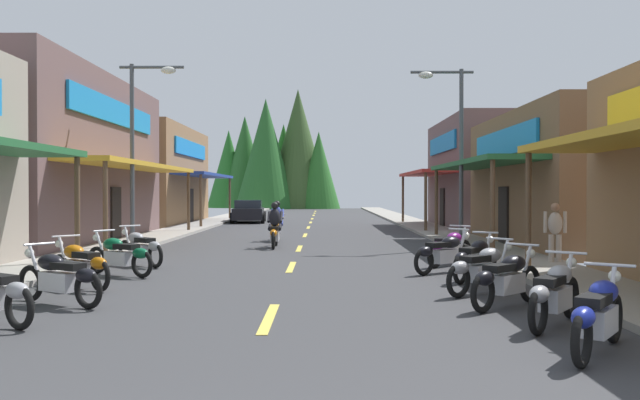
# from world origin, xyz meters

# --- Properties ---
(ground) EXTENTS (10.13, 88.50, 0.10)m
(ground) POSITION_xyz_m (0.00, 29.25, -0.05)
(ground) COLOR #38383A
(sidewalk_left) EXTENTS (2.09, 88.50, 0.12)m
(sidewalk_left) POSITION_xyz_m (-6.11, 29.25, 0.06)
(sidewalk_left) COLOR #9E9991
(sidewalk_left) RESTS_ON ground
(sidewalk_right) EXTENTS (2.09, 88.50, 0.12)m
(sidewalk_right) POSITION_xyz_m (6.11, 29.25, 0.06)
(sidewalk_right) COLOR gray
(sidewalk_right) RESTS_ON ground
(centerline_dashes) EXTENTS (0.16, 62.55, 0.01)m
(centerline_dashes) POSITION_xyz_m (0.00, 32.34, 0.01)
(centerline_dashes) COLOR #E0C64C
(centerline_dashes) RESTS_ON ground
(storefront_left_middle) EXTENTS (9.13, 13.68, 6.34)m
(storefront_left_middle) POSITION_xyz_m (-10.79, 22.78, 3.17)
(storefront_left_middle) COLOR brown
(storefront_left_middle) RESTS_ON ground
(storefront_left_far) EXTENTS (10.40, 12.18, 5.72)m
(storefront_left_far) POSITION_xyz_m (-11.42, 37.13, 2.86)
(storefront_left_far) COLOR olive
(storefront_left_far) RESTS_ON ground
(storefront_right_middle) EXTENTS (9.04, 10.77, 4.67)m
(storefront_right_middle) POSITION_xyz_m (10.73, 20.74, 2.34)
(storefront_right_middle) COLOR brown
(storefront_right_middle) RESTS_ON ground
(storefront_right_far) EXTENTS (10.03, 10.31, 5.71)m
(storefront_right_far) POSITION_xyz_m (11.23, 32.75, 2.86)
(storefront_right_far) COLOR brown
(storefront_right_far) RESTS_ON ground
(streetlamp_left) EXTENTS (2.11, 0.30, 6.10)m
(streetlamp_left) POSITION_xyz_m (-5.14, 19.24, 3.98)
(streetlamp_left) COLOR #474C51
(streetlamp_left) RESTS_ON ground
(streetlamp_right) EXTENTS (2.11, 0.30, 6.05)m
(streetlamp_right) POSITION_xyz_m (5.14, 19.91, 3.96)
(streetlamp_right) COLOR #474C51
(streetlamp_right) RESTS_ON ground
(motorcycle_parked_right_0) EXTENTS (1.33, 1.79, 1.04)m
(motorcycle_parked_right_0) POSITION_xyz_m (4.06, 5.29, 0.49)
(motorcycle_parked_right_0) COLOR black
(motorcycle_parked_right_0) RESTS_ON ground
(motorcycle_parked_right_1) EXTENTS (1.34, 1.79, 1.04)m
(motorcycle_parked_right_1) POSITION_xyz_m (4.12, 6.93, 0.49)
(motorcycle_parked_right_1) COLOR black
(motorcycle_parked_right_1) RESTS_ON ground
(motorcycle_parked_right_2) EXTENTS (1.59, 1.57, 1.04)m
(motorcycle_parked_right_2) POSITION_xyz_m (3.86, 8.49, 0.49)
(motorcycle_parked_right_2) COLOR black
(motorcycle_parked_right_2) RESTS_ON ground
(motorcycle_parked_right_3) EXTENTS (1.70, 1.46, 1.04)m
(motorcycle_parked_right_3) POSITION_xyz_m (3.81, 9.94, 0.49)
(motorcycle_parked_right_3) COLOR black
(motorcycle_parked_right_3) RESTS_ON ground
(motorcycle_parked_right_4) EXTENTS (1.37, 1.77, 1.04)m
(motorcycle_parked_right_4) POSITION_xyz_m (4.10, 11.81, 0.49)
(motorcycle_parked_right_4) COLOR black
(motorcycle_parked_right_4) RESTS_ON ground
(motorcycle_parked_right_5) EXTENTS (1.71, 1.45, 1.04)m
(motorcycle_parked_right_5) POSITION_xyz_m (3.68, 13.15, 0.49)
(motorcycle_parked_right_5) COLOR black
(motorcycle_parked_right_5) RESTS_ON ground
(motorcycle_parked_right_6) EXTENTS (1.48, 1.68, 1.04)m
(motorcycle_parked_right_6) POSITION_xyz_m (4.08, 14.64, 0.49)
(motorcycle_parked_right_6) COLOR black
(motorcycle_parked_right_6) RESTS_ON ground
(motorcycle_parked_left_1) EXTENTS (1.89, 1.18, 1.04)m
(motorcycle_parked_left_1) POSITION_xyz_m (-3.64, 8.67, 0.49)
(motorcycle_parked_left_1) COLOR black
(motorcycle_parked_left_1) RESTS_ON ground
(motorcycle_parked_left_2) EXTENTS (1.71, 1.45, 1.04)m
(motorcycle_parked_left_2) POSITION_xyz_m (-4.01, 10.63, 0.49)
(motorcycle_parked_left_2) COLOR black
(motorcycle_parked_left_2) RESTS_ON ground
(motorcycle_parked_left_3) EXTENTS (1.87, 1.22, 1.04)m
(motorcycle_parked_left_3) POSITION_xyz_m (-3.83, 12.59, 0.49)
(motorcycle_parked_left_3) COLOR black
(motorcycle_parked_left_3) RESTS_ON ground
(motorcycle_parked_left_4) EXTENTS (1.60, 1.57, 1.04)m
(motorcycle_parked_left_4) POSITION_xyz_m (-3.92, 14.63, 0.49)
(motorcycle_parked_left_4) COLOR black
(motorcycle_parked_left_4) RESTS_ON ground
(rider_cruising_lead) EXTENTS (0.60, 2.14, 1.57)m
(rider_cruising_lead) POSITION_xyz_m (-0.85, 20.17, 0.66)
(rider_cruising_lead) COLOR black
(rider_cruising_lead) RESTS_ON ground
(rider_cruising_trailing) EXTENTS (0.60, 2.14, 1.57)m
(rider_cruising_trailing) POSITION_xyz_m (-0.99, 23.27, 0.66)
(rider_cruising_trailing) COLOR black
(rider_cruising_trailing) RESTS_ON ground
(pedestrian_by_shop) EXTENTS (0.56, 0.33, 1.64)m
(pedestrian_by_shop) POSITION_xyz_m (6.77, 14.56, 0.95)
(pedestrian_by_shop) COLOR #B2A599
(pedestrian_by_shop) RESTS_ON ground
(parked_car_curbside) EXTENTS (2.28, 4.40, 1.40)m
(parked_car_curbside) POSITION_xyz_m (-3.86, 38.75, 0.69)
(parked_car_curbside) COLOR black
(parked_car_curbside) RESTS_ON ground
(treeline_backdrop) EXTENTS (15.83, 10.34, 13.79)m
(treeline_backdrop) POSITION_xyz_m (-4.83, 74.55, 5.86)
(treeline_backdrop) COLOR #225823
(treeline_backdrop) RESTS_ON ground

